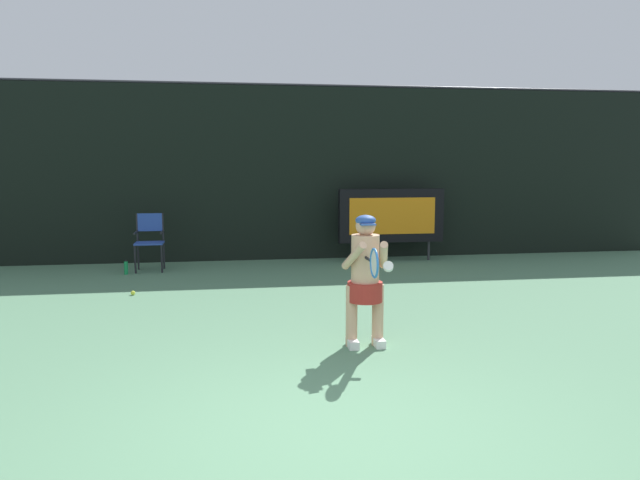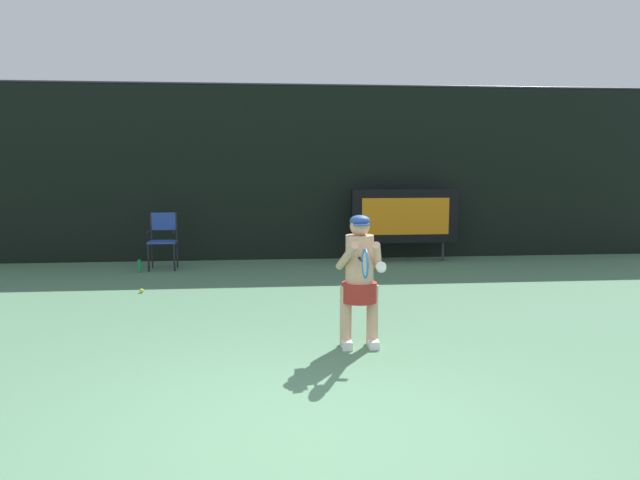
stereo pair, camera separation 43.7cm
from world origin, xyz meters
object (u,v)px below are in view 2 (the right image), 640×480
at_px(scoreboard, 405,216).
at_px(water_bottle, 139,266).
at_px(umpire_chair, 163,237).
at_px(tennis_ball_loose, 142,291).
at_px(tennis_player, 360,276).
at_px(tennis_racket, 365,263).

xyz_separation_m(scoreboard, water_bottle, (-5.21, -0.73, -0.82)).
distance_m(umpire_chair, tennis_ball_loose, 2.24).
xyz_separation_m(tennis_player, tennis_ball_loose, (-2.96, 3.10, -0.77)).
bearing_deg(scoreboard, umpire_chair, -175.38).
distance_m(water_bottle, tennis_player, 5.99).
xyz_separation_m(scoreboard, tennis_racket, (-1.89, -6.14, 0.08)).
bearing_deg(tennis_ball_loose, scoreboard, 27.90).
xyz_separation_m(water_bottle, tennis_racket, (3.32, -5.41, 0.90)).
bearing_deg(scoreboard, tennis_racket, -107.13).
relative_size(umpire_chair, tennis_player, 0.73).
relative_size(water_bottle, tennis_ball_loose, 3.90).
relative_size(tennis_racket, tennis_ball_loose, 8.85).
bearing_deg(scoreboard, tennis_ball_loose, -152.10).
distance_m(water_bottle, tennis_racket, 6.41).
distance_m(umpire_chair, water_bottle, 0.72).
xyz_separation_m(umpire_chair, tennis_player, (2.95, -5.26, 0.18)).
bearing_deg(tennis_player, tennis_racket, -93.39).
height_order(scoreboard, umpire_chair, scoreboard).
xyz_separation_m(umpire_chair, tennis_racket, (2.92, -5.75, 0.41)).
distance_m(scoreboard, water_bottle, 5.32).
distance_m(scoreboard, tennis_racket, 6.43).
height_order(tennis_player, tennis_racket, tennis_player).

